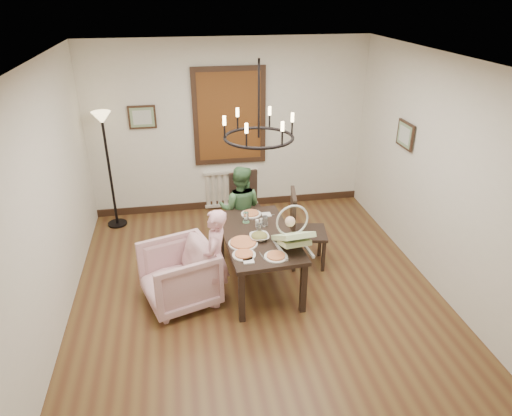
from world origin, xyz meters
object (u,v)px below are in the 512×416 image
object	(u,v)px
floor_lamp	(110,172)
baby_bouncer	(293,234)
drinking_glass	(259,229)
chair_right	(308,229)
dining_table	(258,240)
chair_far	(249,207)
elderly_woman	(216,266)
seated_man	(240,216)
armchair	(179,275)

from	to	relation	value
floor_lamp	baby_bouncer	bearing A→B (deg)	-45.81
drinking_glass	floor_lamp	distance (m)	2.78
chair_right	dining_table	bearing A→B (deg)	123.86
chair_far	floor_lamp	xyz separation A→B (m)	(-2.02, 0.77, 0.39)
elderly_woman	floor_lamp	size ratio (longest dim) A/B	0.57
dining_table	drinking_glass	xyz separation A→B (m)	(0.01, 0.00, 0.16)
chair_right	seated_man	xyz separation A→B (m)	(-0.84, 0.57, -0.01)
dining_table	chair_right	size ratio (longest dim) A/B	1.44
chair_right	floor_lamp	bearing A→B (deg)	69.06
dining_table	elderly_woman	distance (m)	0.65
chair_far	baby_bouncer	world-z (taller)	baby_bouncer
armchair	drinking_glass	xyz separation A→B (m)	(1.01, 0.22, 0.41)
floor_lamp	chair_right	bearing A→B (deg)	-31.22
dining_table	drinking_glass	size ratio (longest dim) A/B	10.22
chair_far	floor_lamp	distance (m)	2.20
seated_man	drinking_glass	bearing A→B (deg)	111.52
drinking_glass	floor_lamp	bearing A→B (deg)	135.07
chair_right	elderly_woman	size ratio (longest dim) A/B	1.06
chair_right	seated_man	size ratio (longest dim) A/B	1.03
chair_far	seated_man	size ratio (longest dim) A/B	0.96
drinking_glass	floor_lamp	size ratio (longest dim) A/B	0.08
armchair	floor_lamp	world-z (taller)	floor_lamp
baby_bouncer	chair_right	bearing A→B (deg)	53.79
armchair	seated_man	xyz separation A→B (m)	(0.91, 1.11, 0.15)
armchair	baby_bouncer	distance (m)	1.44
seated_man	drinking_glass	distance (m)	0.94
armchair	baby_bouncer	world-z (taller)	baby_bouncer
dining_table	seated_man	distance (m)	0.91
chair_far	elderly_woman	size ratio (longest dim) A/B	0.99
seated_man	chair_far	bearing A→B (deg)	-104.55
dining_table	seated_man	world-z (taller)	seated_man
dining_table	seated_man	size ratio (longest dim) A/B	1.48
floor_lamp	dining_table	bearing A→B (deg)	-45.06
armchair	seated_man	world-z (taller)	seated_man
armchair	elderly_woman	distance (m)	0.47
seated_man	dining_table	bearing A→B (deg)	110.97
baby_bouncer	floor_lamp	xyz separation A→B (m)	(-2.29, 2.35, 0.01)
chair_right	armchair	xyz separation A→B (m)	(-1.75, -0.54, -0.17)
dining_table	drinking_glass	world-z (taller)	drinking_glass
armchair	baby_bouncer	xyz separation A→B (m)	(1.33, -0.17, 0.52)
armchair	floor_lamp	bearing A→B (deg)	-174.16
dining_table	elderly_woman	xyz separation A→B (m)	(-0.57, -0.31, -0.11)
dining_table	chair_far	xyz separation A→B (m)	(0.07, 1.19, -0.12)
chair_far	seated_man	distance (m)	0.34
chair_right	drinking_glass	distance (m)	0.84
elderly_woman	floor_lamp	xyz separation A→B (m)	(-1.39, 2.27, 0.39)
elderly_woman	floor_lamp	bearing A→B (deg)	-131.75
dining_table	armchair	size ratio (longest dim) A/B	1.89
dining_table	baby_bouncer	size ratio (longest dim) A/B	2.73
chair_far	drinking_glass	world-z (taller)	chair_far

